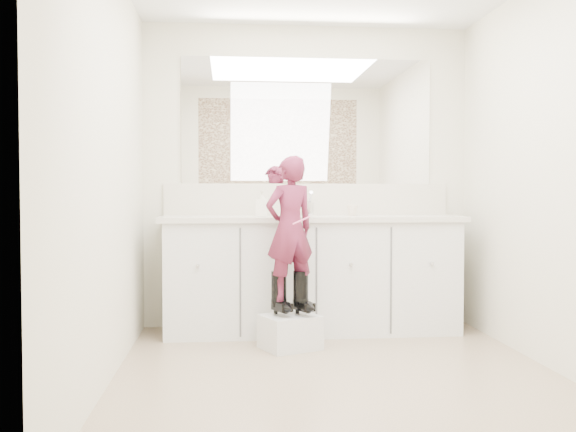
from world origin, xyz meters
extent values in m
plane|color=#846C56|center=(0.00, 0.00, 0.00)|extent=(3.00, 3.00, 0.00)
plane|color=beige|center=(0.00, 1.50, 1.20)|extent=(2.60, 0.00, 2.60)
plane|color=beige|center=(0.00, -1.50, 1.20)|extent=(2.60, 0.00, 2.60)
plane|color=beige|center=(-1.30, 0.00, 1.20)|extent=(0.00, 3.00, 3.00)
plane|color=beige|center=(1.30, 0.00, 1.20)|extent=(0.00, 3.00, 3.00)
cube|color=silver|center=(0.00, 1.23, 0.42)|extent=(2.20, 0.55, 0.85)
cube|color=beige|center=(0.00, 1.21, 0.87)|extent=(2.28, 0.58, 0.04)
cube|color=beige|center=(0.00, 1.49, 1.02)|extent=(2.28, 0.03, 0.25)
cube|color=white|center=(0.00, 1.49, 1.64)|extent=(2.00, 0.02, 1.00)
cube|color=#472819|center=(0.00, -1.49, 1.65)|extent=(2.00, 0.01, 1.20)
cylinder|color=silver|center=(0.00, 1.38, 0.94)|extent=(0.08, 0.08, 0.10)
imported|color=beige|center=(0.31, 1.22, 0.93)|extent=(0.10, 0.10, 0.08)
imported|color=white|center=(-0.38, 1.18, 0.99)|extent=(0.10, 0.11, 0.19)
cube|color=silver|center=(-0.22, 0.70, 0.12)|extent=(0.45, 0.42, 0.23)
imported|color=#A4325E|center=(-0.22, 0.72, 0.82)|extent=(0.42, 0.36, 0.99)
cylinder|color=#F65F94|center=(-0.15, 0.64, 0.88)|extent=(0.13, 0.07, 0.06)
camera|label=1|loc=(-0.64, -3.62, 1.06)|focal=40.00mm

